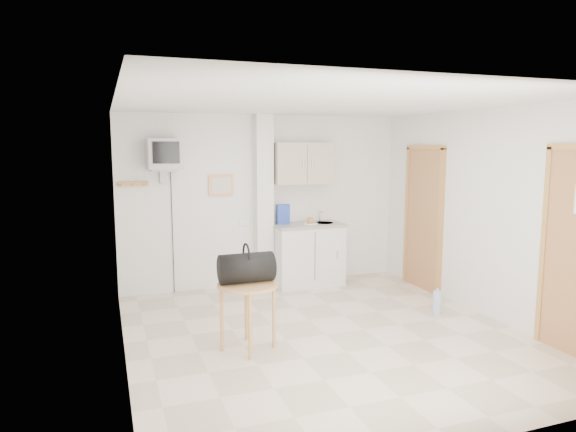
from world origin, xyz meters
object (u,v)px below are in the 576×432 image
object	(u,v)px
water_bottle	(437,303)
duffel_bag	(246,268)
round_table	(248,293)
crt_television	(164,155)

from	to	relation	value
water_bottle	duffel_bag	bearing A→B (deg)	-174.79
round_table	duffel_bag	bearing A→B (deg)	88.23
round_table	water_bottle	bearing A→B (deg)	6.26
crt_television	water_bottle	world-z (taller)	crt_television
water_bottle	crt_television	bearing A→B (deg)	148.56
round_table	water_bottle	size ratio (longest dim) A/B	2.13
round_table	duffel_bag	world-z (taller)	duffel_bag
duffel_bag	water_bottle	bearing A→B (deg)	4.20
duffel_bag	water_bottle	world-z (taller)	duffel_bag
round_table	water_bottle	world-z (taller)	round_table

